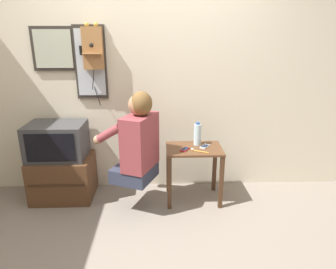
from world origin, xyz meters
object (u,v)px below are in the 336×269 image
Objects in this scene: wall_phone_antique at (93,48)px; toothbrush at (198,151)px; person at (137,141)px; television at (57,141)px; framed_picture at (53,49)px; wall_mirror at (91,63)px; cell_phone_spare at (205,146)px; water_bottle at (197,134)px; cell_phone_held at (185,149)px.

toothbrush is at bearing -20.78° from wall_phone_antique.
television is at bearing 95.57° from person.
framed_picture is 2.62× the size of toothbrush.
wall_phone_antique is 0.16m from wall_mirror.
wall_phone_antique is 1.89× the size of framed_picture.
cell_phone_spare is (1.17, -0.30, -0.82)m from wall_mirror.
wall_mirror is 3.05× the size of water_bottle.
wall_mirror is 1.43m from toothbrush.
wall_mirror is (0.36, 0.22, 0.77)m from television.
cell_phone_spare is at bearing 46.23° from cell_phone_held.
person is at bearing -156.31° from water_bottle.
water_bottle is (1.46, -0.01, 0.06)m from television.
cell_phone_spare is at bearing -46.10° from water_bottle.
television is 1.32m from cell_phone_held.
framed_picture is 1.70m from water_bottle.
person is at bearing -128.56° from cell_phone_spare.
water_bottle is (1.10, -0.23, -0.71)m from wall_mirror.
toothbrush is at bearing -16.85° from framed_picture.
person is 6.40× the size of cell_phone_held.
television is at bearing -148.14° from wall_mirror.
cell_phone_spare is 0.15m from water_bottle.
cell_phone_spare is 0.56× the size of water_bottle.
cell_phone_held is at bearing -6.68° from television.
cell_phone_held is at bearing -134.17° from water_bottle.
television is 3.48× the size of toothbrush.
framed_picture is at bearing 173.90° from wall_phone_antique.
person reaches higher than television.
toothbrush is (1.08, -0.43, -0.82)m from wall_mirror.
cell_phone_held is at bearing -21.63° from wall_mirror.
toothbrush is at bearing -21.87° from wall_mirror.
wall_phone_antique is 1.37m from water_bottle.
framed_picture is at bearing 179.50° from wall_mirror.
television is 0.93m from framed_picture.
framed_picture is (-0.85, 0.50, 0.82)m from person.
television is 0.70× the size of wall_phone_antique.
cell_phone_held is 0.14m from toothbrush.
television is at bearing 108.40° from toothbrush.
cell_phone_held is at bearing -16.15° from framed_picture.
water_bottle is 1.46× the size of toothbrush.
framed_picture reaches higher than water_bottle.
water_bottle reaches higher than toothbrush.
wall_mirror reaches higher than cell_phone_held.
wall_mirror is (-0.49, 0.50, 0.69)m from person.
cell_phone_held is at bearing -52.17° from person.
water_bottle is (-0.07, 0.07, 0.11)m from cell_phone_spare.
cell_phone_held is 0.83× the size of toothbrush.
water_bottle is (0.61, 0.27, -0.02)m from person.
wall_phone_antique is at bearing -6.10° from framed_picture.
person is 6.49× the size of cell_phone_spare.
television is 4.20× the size of cell_phone_held.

